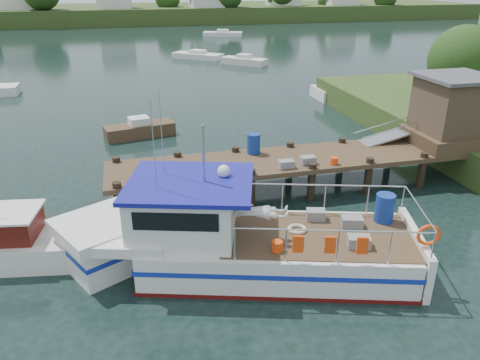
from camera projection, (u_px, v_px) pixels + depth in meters
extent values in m
plane|color=black|center=(254.00, 192.00, 19.69)|extent=(160.00, 160.00, 0.00)
cylinder|color=#332114|center=(455.00, 102.00, 27.54)|extent=(0.50, 0.50, 3.05)
sphere|color=#223F16|center=(463.00, 60.00, 26.57)|extent=(3.90, 3.90, 3.90)
cube|color=#35491D|center=(141.00, 14.00, 93.76)|extent=(140.00, 24.00, 3.00)
cylinder|color=#332114|center=(44.00, 13.00, 81.55)|extent=(0.60, 0.60, 4.80)
cylinder|color=#332114|center=(110.00, 16.00, 86.15)|extent=(0.60, 0.60, 3.00)
sphere|color=#223F16|center=(108.00, 4.00, 85.26)|extent=(3.96, 3.96, 3.96)
cylinder|color=#332114|center=(168.00, 13.00, 90.27)|extent=(0.60, 0.60, 3.60)
cylinder|color=#332114|center=(228.00, 12.00, 89.06)|extent=(0.60, 0.60, 4.20)
cylinder|color=#332114|center=(280.00, 8.00, 93.18)|extent=(0.60, 0.60, 4.80)
cylinder|color=#332114|center=(327.00, 12.00, 97.78)|extent=(0.60, 0.60, 3.00)
sphere|color=#223F16|center=(327.00, 0.00, 96.89)|extent=(3.96, 3.96, 3.96)
cylinder|color=#332114|center=(384.00, 10.00, 96.57)|extent=(0.60, 0.60, 3.60)
cube|color=silver|center=(15.00, 3.00, 82.46)|extent=(6.00, 5.00, 3.00)
cube|color=silver|center=(114.00, 2.00, 85.38)|extent=(6.00, 5.00, 3.00)
cube|color=silver|center=(207.00, 1.00, 88.29)|extent=(6.00, 5.00, 3.00)
cube|color=silver|center=(283.00, 0.00, 93.65)|extent=(6.00, 5.00, 3.00)
cube|color=#483522|center=(300.00, 159.00, 19.62)|extent=(16.00, 3.00, 0.20)
cylinder|color=black|center=(119.00, 206.00, 17.05)|extent=(0.32, 0.32, 1.90)
cylinder|color=black|center=(118.00, 179.00, 19.36)|extent=(0.32, 0.32, 1.90)
cylinder|color=black|center=(187.00, 199.00, 17.61)|extent=(0.32, 0.32, 1.90)
cylinder|color=black|center=(179.00, 173.00, 19.91)|extent=(0.32, 0.32, 1.90)
cylinder|color=black|center=(251.00, 192.00, 18.16)|extent=(0.32, 0.32, 1.90)
cylinder|color=black|center=(235.00, 168.00, 20.47)|extent=(0.32, 0.32, 1.90)
cylinder|color=black|center=(311.00, 186.00, 18.72)|extent=(0.32, 0.32, 1.90)
cylinder|color=black|center=(289.00, 163.00, 21.03)|extent=(0.32, 0.32, 1.90)
cylinder|color=black|center=(368.00, 179.00, 19.28)|extent=(0.32, 0.32, 1.90)
cylinder|color=black|center=(340.00, 158.00, 21.59)|extent=(0.32, 0.32, 1.90)
cylinder|color=black|center=(421.00, 174.00, 19.84)|extent=(0.32, 0.32, 1.90)
cylinder|color=black|center=(389.00, 153.00, 22.15)|extent=(0.32, 0.32, 1.90)
cylinder|color=black|center=(472.00, 168.00, 20.40)|extent=(0.32, 0.32, 1.90)
cylinder|color=black|center=(435.00, 149.00, 22.71)|extent=(0.32, 0.32, 1.90)
cube|color=#483522|center=(447.00, 137.00, 21.03)|extent=(3.20, 3.00, 0.60)
cube|color=#443426|center=(453.00, 107.00, 20.46)|extent=(2.60, 2.60, 2.40)
cube|color=#47474C|center=(458.00, 77.00, 19.94)|extent=(3.00, 3.00, 0.15)
cube|color=#A5A8AD|center=(391.00, 136.00, 21.33)|extent=(3.34, 0.90, 0.79)
cylinder|color=silver|center=(397.00, 128.00, 20.77)|extent=(3.34, 0.05, 0.76)
cylinder|color=silver|center=(387.00, 123.00, 21.48)|extent=(3.34, 0.05, 0.76)
cube|color=slate|center=(286.00, 164.00, 18.40)|extent=(0.60, 0.40, 0.30)
cube|color=slate|center=(308.00, 160.00, 18.80)|extent=(0.60, 0.40, 0.30)
cylinder|color=#EB420D|center=(334.00, 161.00, 18.77)|extent=(0.30, 0.30, 0.28)
cylinder|color=navy|center=(254.00, 144.00, 19.80)|extent=(0.56, 0.56, 0.85)
cube|color=silver|center=(276.00, 252.00, 14.31)|extent=(8.53, 5.35, 1.22)
cube|color=silver|center=(105.00, 247.00, 14.54)|extent=(3.05, 3.05, 1.22)
cube|color=silver|center=(102.00, 226.00, 14.24)|extent=(3.37, 3.30, 0.37)
cube|color=silver|center=(137.00, 227.00, 14.20)|extent=(2.90, 3.51, 0.32)
cube|color=#13289C|center=(276.00, 247.00, 14.25)|extent=(8.65, 5.42, 0.15)
cube|color=#13289C|center=(105.00, 243.00, 14.48)|extent=(3.10, 3.10, 0.15)
cube|color=#530D0B|center=(275.00, 267.00, 14.54)|extent=(8.64, 5.40, 0.15)
cube|color=#483522|center=(319.00, 235.00, 14.01)|extent=(6.31, 4.40, 0.04)
cube|color=silver|center=(413.00, 252.00, 14.09)|extent=(1.12, 3.11, 1.43)
cube|color=silver|center=(184.00, 209.00, 13.87)|extent=(3.64, 3.50, 1.59)
cube|color=black|center=(175.00, 222.00, 12.47)|extent=(2.24, 0.72, 0.53)
cube|color=black|center=(190.00, 180.00, 15.01)|extent=(2.24, 0.72, 0.53)
cube|color=black|center=(133.00, 198.00, 13.81)|extent=(0.59, 1.84, 0.53)
cube|color=navy|center=(190.00, 183.00, 13.52)|extent=(4.34, 3.99, 0.13)
cylinder|color=silver|center=(204.00, 154.00, 13.14)|extent=(0.11, 0.11, 1.70)
cylinder|color=silver|center=(154.00, 145.00, 12.54)|extent=(0.03, 0.03, 2.54)
cylinder|color=silver|center=(162.00, 133.00, 13.51)|extent=(0.03, 0.03, 2.54)
sphere|color=silver|center=(224.00, 171.00, 13.78)|extent=(0.48, 0.48, 0.38)
cylinder|color=silver|center=(333.00, 231.00, 12.27)|extent=(5.09, 1.58, 0.05)
cylinder|color=silver|center=(321.00, 185.00, 14.94)|extent=(5.09, 1.58, 0.05)
cylinder|color=silver|center=(420.00, 207.00, 13.49)|extent=(0.89, 2.80, 0.05)
cylinder|color=silver|center=(235.00, 245.00, 12.58)|extent=(0.06, 0.06, 1.01)
cylinder|color=silver|center=(240.00, 197.00, 15.26)|extent=(0.06, 0.06, 1.01)
cylinder|color=silver|center=(286.00, 246.00, 12.52)|extent=(0.06, 0.06, 1.01)
cylinder|color=silver|center=(282.00, 198.00, 15.20)|extent=(0.06, 0.06, 1.01)
cylinder|color=silver|center=(338.00, 247.00, 12.46)|extent=(0.06, 0.06, 1.01)
cylinder|color=silver|center=(325.00, 199.00, 15.14)|extent=(0.06, 0.06, 1.01)
cylinder|color=silver|center=(390.00, 248.00, 12.40)|extent=(0.06, 0.06, 1.01)
cylinder|color=silver|center=(368.00, 200.00, 15.08)|extent=(0.06, 0.06, 1.01)
cylinder|color=silver|center=(433.00, 250.00, 12.35)|extent=(0.06, 0.06, 1.01)
cylinder|color=silver|center=(403.00, 201.00, 15.03)|extent=(0.06, 0.06, 1.01)
cube|color=slate|center=(359.00, 242.00, 13.31)|extent=(0.73, 0.59, 0.34)
cube|color=slate|center=(352.00, 222.00, 14.38)|extent=(0.73, 0.59, 0.34)
cube|color=slate|center=(316.00, 215.00, 14.81)|extent=(0.67, 0.55, 0.34)
cylinder|color=navy|center=(385.00, 208.00, 14.60)|extent=(0.74, 0.74, 0.93)
cylinder|color=#EB420D|center=(277.00, 246.00, 13.13)|extent=(0.40, 0.40, 0.32)
torus|color=#BFB28C|center=(297.00, 229.00, 14.21)|extent=(0.74, 0.74, 0.13)
torus|color=#EB420D|center=(428.00, 235.00, 12.88)|extent=(0.66, 0.29, 0.66)
cube|color=#EB420D|center=(298.00, 244.00, 12.46)|extent=(0.31, 0.19, 0.48)
cube|color=#EB420D|center=(330.00, 245.00, 12.42)|extent=(0.31, 0.19, 0.48)
cube|color=#EB420D|center=(362.00, 246.00, 12.38)|extent=(0.31, 0.19, 0.48)
imported|color=silver|center=(255.00, 211.00, 13.43)|extent=(0.62, 0.78, 1.87)
cube|color=silver|center=(3.00, 248.00, 14.84)|extent=(5.84, 2.93, 0.86)
cube|color=#4A120C|center=(12.00, 225.00, 14.55)|extent=(1.77, 1.77, 0.82)
cube|color=silver|center=(9.00, 213.00, 14.38)|extent=(1.97, 1.97, 0.07)
cube|color=#483522|center=(140.00, 130.00, 26.40)|extent=(4.02, 2.08, 0.71)
cube|color=silver|center=(139.00, 121.00, 26.19)|extent=(1.24, 1.13, 0.45)
cube|color=silver|center=(223.00, 34.00, 70.39)|extent=(6.14, 3.76, 0.63)
cube|color=silver|center=(223.00, 31.00, 70.20)|extent=(1.99, 1.85, 0.40)
cube|color=silver|center=(244.00, 61.00, 47.88)|extent=(4.53, 4.41, 0.66)
cube|color=silver|center=(244.00, 56.00, 47.68)|extent=(1.74, 1.73, 0.42)
cube|color=silver|center=(365.00, 91.00, 35.23)|extent=(7.91, 2.69, 0.79)
cube|color=silver|center=(366.00, 83.00, 34.99)|extent=(2.22, 1.90, 0.51)
cube|color=silver|center=(198.00, 56.00, 51.19)|extent=(5.54, 5.05, 0.60)
cube|color=silver|center=(198.00, 52.00, 51.01)|extent=(2.07, 2.04, 0.39)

